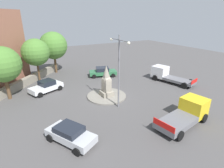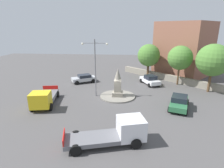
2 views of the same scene
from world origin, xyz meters
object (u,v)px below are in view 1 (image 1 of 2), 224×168
object	(u,v)px
monument	(106,82)
car_white_far_side	(46,86)
car_green_parked_right	(103,72)
streetlamp	(119,66)
tree_mid_cluster	(36,52)
truck_yellow_approaching	(187,113)
tree_near_wall	(2,65)
car_silver_passing	(70,134)
tree_far_corner	(53,46)
truck_white_waiting	(166,75)

from	to	relation	value
monument	car_white_far_side	xyz separation A→B (m)	(-4.94, -6.07, -1.08)
car_green_parked_right	streetlamp	bearing A→B (deg)	-17.09
monument	tree_mid_cluster	world-z (taller)	tree_mid_cluster
truck_yellow_approaching	tree_near_wall	bearing A→B (deg)	-133.66
tree_near_wall	tree_mid_cluster	size ratio (longest dim) A/B	0.98
tree_near_wall	car_green_parked_right	bearing A→B (deg)	99.55
car_silver_passing	tree_mid_cluster	xyz separation A→B (m)	(-15.42, -0.07, 3.65)
car_white_far_side	streetlamp	bearing A→B (deg)	37.11
car_silver_passing	truck_yellow_approaching	bearing A→B (deg)	76.45
car_white_far_side	car_silver_passing	xyz separation A→B (m)	(10.98, -0.15, -0.04)
car_white_far_side	truck_yellow_approaching	size ratio (longest dim) A/B	0.75
tree_near_wall	tree_mid_cluster	bearing A→B (deg)	138.03
monument	tree_near_wall	world-z (taller)	tree_near_wall
monument	tree_mid_cluster	size ratio (longest dim) A/B	0.59
car_white_far_side	tree_near_wall	world-z (taller)	tree_near_wall
tree_mid_cluster	tree_far_corner	bearing A→B (deg)	138.03
truck_yellow_approaching	truck_white_waiting	bearing A→B (deg)	144.50
car_green_parked_right	monument	bearing A→B (deg)	-22.78
tree_far_corner	car_green_parked_right	bearing A→B (deg)	47.03
truck_white_waiting	car_green_parked_right	bearing A→B (deg)	-132.44
truck_white_waiting	tree_mid_cluster	xyz separation A→B (m)	(-8.79, -16.56, 3.37)
car_silver_passing	truck_white_waiting	size ratio (longest dim) A/B	0.65
car_white_far_side	truck_white_waiting	xyz separation A→B (m)	(4.35, 16.33, 0.24)
car_white_far_side	tree_far_corner	xyz separation A→B (m)	(-7.98, 2.96, 3.83)
streetlamp	car_green_parked_right	distance (m)	11.29
streetlamp	car_white_far_side	xyz separation A→B (m)	(-7.89, -5.97, -3.79)
car_white_far_side	tree_mid_cluster	xyz separation A→B (m)	(-4.44, -0.23, 3.60)
streetlamp	car_green_parked_right	size ratio (longest dim) A/B	1.62
monument	truck_yellow_approaching	distance (m)	9.32
car_white_far_side	tree_near_wall	xyz separation A→B (m)	(-0.03, -4.19, 3.37)
tree_near_wall	car_white_far_side	bearing A→B (deg)	89.58
car_white_far_side	tree_far_corner	world-z (taller)	tree_far_corner
streetlamp	tree_near_wall	world-z (taller)	streetlamp
car_silver_passing	tree_mid_cluster	distance (m)	15.85
car_silver_passing	truck_white_waiting	world-z (taller)	truck_white_waiting
truck_white_waiting	truck_yellow_approaching	bearing A→B (deg)	-35.50
monument	car_white_far_side	size ratio (longest dim) A/B	0.85
truck_yellow_approaching	tree_near_wall	xyz separation A→B (m)	(-13.43, -14.07, 3.14)
streetlamp	car_green_parked_right	xyz separation A→B (m)	(-10.16, 3.12, -3.80)
car_white_far_side	tree_mid_cluster	world-z (taller)	tree_mid_cluster
streetlamp	truck_white_waiting	world-z (taller)	streetlamp
monument	truck_white_waiting	bearing A→B (deg)	93.28
car_silver_passing	tree_far_corner	bearing A→B (deg)	170.68
tree_far_corner	car_silver_passing	bearing A→B (deg)	-9.32
monument	tree_far_corner	distance (m)	13.58
truck_white_waiting	tree_near_wall	xyz separation A→B (m)	(-4.38, -20.53, 3.13)
car_white_far_side	tree_mid_cluster	size ratio (longest dim) A/B	0.70
tree_near_wall	tree_far_corner	bearing A→B (deg)	138.03
streetlamp	truck_white_waiting	bearing A→B (deg)	108.85
car_silver_passing	truck_yellow_approaching	size ratio (longest dim) A/B	0.73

